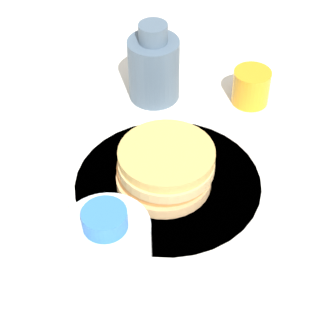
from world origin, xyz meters
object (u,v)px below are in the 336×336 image
Objects in this scene: pancake_stack at (165,167)px; cream_jug at (154,67)px; juice_glass at (251,87)px; water_bottle_near at (114,296)px; plate at (168,184)px.

cream_jug reaches higher than pancake_stack.
juice_glass is (-0.19, 0.15, -0.01)m from pancake_stack.
pancake_stack is at bearing -38.42° from juice_glass.
cream_jug is 0.48m from water_bottle_near.
cream_jug is at bearing -177.93° from pancake_stack.
cream_jug reaches higher than plate.
plate is 0.28m from water_bottle_near.
water_bottle_near is (0.45, -0.22, 0.08)m from juice_glass.
pancake_stack is (-0.00, -0.00, 0.03)m from plate.
pancake_stack is 0.25m from juice_glass.
pancake_stack reaches higher than plate.
water_bottle_near is at bearing -14.93° from plate.
water_bottle_near reaches higher than cream_jug.
juice_glass is at bearing 142.40° from plate.
pancake_stack is 1.03× the size of cream_jug.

